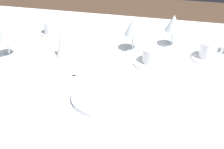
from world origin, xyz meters
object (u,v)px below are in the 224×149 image
dinner_plate (105,95)px  coffee_cup_far (151,55)px  wine_glass_centre (133,28)px  coffee_cup_left (53,26)px  wine_glass_left (6,35)px  wine_glass_right (173,24)px  dinner_knife (149,98)px  napkin_folded (63,40)px  fork_outer (69,86)px  spoon_soup (157,96)px  coffee_cup_right (209,50)px

dinner_plate → coffee_cup_far: 0.30m
coffee_cup_far → wine_glass_centre: size_ratio=0.62×
coffee_cup_left → wine_glass_centre: size_ratio=0.71×
wine_glass_centre → wine_glass_left: wine_glass_centre is taller
wine_glass_left → wine_glass_right: bearing=18.7°
coffee_cup_far → wine_glass_centre: wine_glass_centre is taller
dinner_knife → wine_glass_centre: 0.38m
wine_glass_right → napkin_folded: 0.50m
dinner_knife → coffee_cup_far: 0.24m
fork_outer → spoon_soup: size_ratio=1.01×
dinner_plate → coffee_cup_right: (0.38, 0.35, 0.04)m
wine_glass_centre → spoon_soup: bearing=-66.9°
wine_glass_centre → wine_glass_left: bearing=-163.2°
dinner_knife → wine_glass_right: wine_glass_right is taller
dinner_plate → spoon_soup: (0.19, 0.04, -0.01)m
coffee_cup_left → wine_glass_left: bearing=-115.4°
coffee_cup_far → napkin_folded: size_ratio=0.63×
coffee_cup_left → dinner_plate: bearing=-50.7°
fork_outer → spoon_soup: 0.34m
coffee_cup_left → wine_glass_right: wine_glass_right is taller
fork_outer → wine_glass_right: bearing=48.3°
coffee_cup_left → coffee_cup_far: size_ratio=1.13×
wine_glass_left → wine_glass_right: 0.74m
coffee_cup_right → wine_glass_right: size_ratio=0.64×
wine_glass_left → coffee_cup_right: bearing=9.3°
coffee_cup_left → coffee_cup_right: (0.75, -0.10, 0.00)m
coffee_cup_right → wine_glass_centre: bearing=177.0°
dinner_plate → spoon_soup: 0.19m
coffee_cup_left → coffee_cup_far: same height
wine_glass_centre → fork_outer: bearing=-120.1°
coffee_cup_left → fork_outer: bearing=-62.2°
spoon_soup → napkin_folded: bearing=153.5°
dinner_plate → napkin_folded: 0.36m
dinner_knife → wine_glass_left: (-0.64, 0.19, 0.10)m
fork_outer → napkin_folded: size_ratio=1.51×
coffee_cup_far → wine_glass_centre: 0.16m
dinner_plate → wine_glass_right: (0.22, 0.45, 0.10)m
spoon_soup → napkin_folded: 0.48m
fork_outer → coffee_cup_left: 0.47m
dinner_plate → dinner_knife: bearing=8.7°
wine_glass_left → wine_glass_right: (0.70, 0.24, 0.01)m
wine_glass_left → napkin_folded: bearing=9.7°
coffee_cup_far → dinner_knife: bearing=-86.0°
dinner_plate → spoon_soup: dinner_plate is taller
dinner_plate → napkin_folded: (-0.24, 0.25, 0.07)m
coffee_cup_left → wine_glass_right: bearing=-0.4°
dinner_knife → spoon_soup: spoon_soup is taller
wine_glass_centre → wine_glass_right: wine_glass_centre is taller
napkin_folded → wine_glass_right: bearing=23.1°
dinner_knife → spoon_soup: bearing=28.7°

